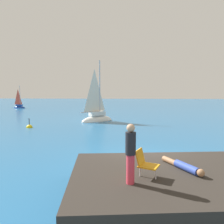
{
  "coord_description": "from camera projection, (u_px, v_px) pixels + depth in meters",
  "views": [
    {
      "loc": [
        -0.83,
        -9.68,
        3.37
      ],
      "look_at": [
        -2.13,
        10.76,
        1.33
      ],
      "focal_mm": 34.57,
      "sensor_mm": 36.0,
      "label": 1
    }
  ],
  "objects": [
    {
      "name": "ground_plane",
      "position": [
        143.0,
        164.0,
        9.9
      ],
      "size": [
        160.0,
        160.0,
        0.0
      ],
      "primitive_type": "plane",
      "color": "#236093"
    },
    {
      "name": "shore_ledge",
      "position": [
        173.0,
        186.0,
        6.6
      ],
      "size": [
        6.61,
        4.97,
        0.88
      ],
      "primitive_type": "cube",
      "rotation": [
        0.0,
        0.0,
        0.11
      ],
      "color": "#2D2823",
      "rests_on": "ground"
    },
    {
      "name": "boulder_seaward",
      "position": [
        153.0,
        170.0,
        9.23
      ],
      "size": [
        1.95,
        1.86,
        0.96
      ],
      "primitive_type": "cube",
      "rotation": [
        -0.02,
        -0.08,
        2.57
      ],
      "color": "#2A2C22",
      "rests_on": "ground"
    },
    {
      "name": "boulder_inland",
      "position": [
        205.0,
        177.0,
        8.46
      ],
      "size": [
        1.12,
        1.03,
        0.62
      ],
      "primitive_type": "cube",
      "rotation": [
        -0.08,
        -0.08,
        2.8
      ],
      "color": "#2B2426",
      "rests_on": "ground"
    },
    {
      "name": "sailboat_near",
      "position": [
        97.0,
        118.0,
        23.72
      ],
      "size": [
        3.76,
        3.49,
        7.29
      ],
      "rotation": [
        0.0,
        0.0,
        0.71
      ],
      "color": "white",
      "rests_on": "ground"
    },
    {
      "name": "sailboat_far",
      "position": [
        19.0,
        107.0,
        41.46
      ],
      "size": [
        2.61,
        1.35,
        4.74
      ],
      "rotation": [
        0.0,
        0.0,
        6.07
      ],
      "color": "#193D99",
      "rests_on": "ground"
    },
    {
      "name": "person_sunbather",
      "position": [
        183.0,
        166.0,
        6.78
      ],
      "size": [
        0.99,
        1.6,
        0.25
      ],
      "rotation": [
        0.0,
        0.0,
        2.08
      ],
      "color": "#334CB2",
      "rests_on": "shore_ledge"
    },
    {
      "name": "person_standing",
      "position": [
        131.0,
        152.0,
        5.7
      ],
      "size": [
        0.28,
        0.28,
        1.62
      ],
      "rotation": [
        0.0,
        0.0,
        1.96
      ],
      "color": "#DB384C",
      "rests_on": "shore_ledge"
    },
    {
      "name": "beach_chair",
      "position": [
        145.0,
        162.0,
        6.17
      ],
      "size": [
        0.74,
        0.68,
        0.8
      ],
      "rotation": [
        0.0,
        0.0,
        5.86
      ],
      "color": "orange",
      "rests_on": "shore_ledge"
    },
    {
      "name": "marker_buoy",
      "position": [
        29.0,
        128.0,
        19.66
      ],
      "size": [
        0.56,
        0.56,
        1.13
      ],
      "color": "yellow",
      "rests_on": "ground"
    }
  ]
}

